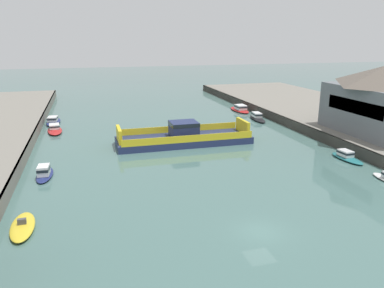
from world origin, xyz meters
name	(u,v)px	position (x,y,z in m)	size (l,w,h in m)	color
ground_plane	(261,232)	(0.00, 0.00, 0.00)	(400.00, 400.00, 0.00)	#476B66
chain_ferry	(184,137)	(0.73, 30.15, 1.10)	(21.91, 7.10, 3.64)	navy
moored_boat_near_left	(53,121)	(-21.06, 51.54, 0.55)	(3.22, 7.34, 1.50)	navy
moored_boat_near_right	(44,172)	(-19.93, 19.94, 0.60)	(2.19, 5.96, 1.57)	navy
moored_boat_mid_left	(240,109)	(20.52, 53.40, 0.59)	(3.04, 8.34, 1.58)	red
moored_boat_mid_right	(23,226)	(-20.59, 6.40, 0.28)	(2.32, 6.00, 1.04)	yellow
moored_boat_far_left	(257,117)	(20.24, 43.44, 0.56)	(2.97, 7.75, 1.52)	black
moored_boat_far_right	(347,156)	(20.90, 15.51, 0.49)	(2.33, 5.97, 1.32)	#237075
moored_boat_upstream_a	(55,129)	(-20.29, 44.02, 0.52)	(3.17, 7.29, 1.40)	red
warehouse_shed	(384,100)	(31.10, 20.95, 7.26)	(10.92, 17.91, 10.96)	slate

